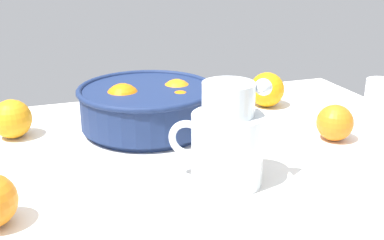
# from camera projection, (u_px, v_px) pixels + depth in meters

# --- Properties ---
(ground_plane) EXTENTS (1.11, 0.85, 0.03)m
(ground_plane) POSITION_uv_depth(u_px,v_px,m) (191.00, 168.00, 0.88)
(ground_plane) COLOR white
(fruit_bowl) EXTENTS (0.29, 0.29, 0.11)m
(fruit_bowl) POSITION_uv_depth(u_px,v_px,m) (147.00, 106.00, 1.01)
(fruit_bowl) COLOR navy
(fruit_bowl) RESTS_ON ground_plane
(juice_pitcher) EXTENTS (0.15, 0.12, 0.18)m
(juice_pitcher) POSITION_uv_depth(u_px,v_px,m) (227.00, 146.00, 0.77)
(juice_pitcher) COLOR white
(juice_pitcher) RESTS_ON ground_plane
(juice_glass) EXTENTS (0.07, 0.07, 0.10)m
(juice_glass) POSITION_uv_depth(u_px,v_px,m) (379.00, 104.00, 1.04)
(juice_glass) COLOR white
(juice_glass) RESTS_ON ground_plane
(loose_orange_1) EXTENTS (0.08, 0.08, 0.08)m
(loose_orange_1) POSITION_uv_depth(u_px,v_px,m) (267.00, 90.00, 1.16)
(loose_orange_1) COLOR orange
(loose_orange_1) RESTS_ON ground_plane
(loose_orange_2) EXTENTS (0.08, 0.08, 0.08)m
(loose_orange_2) POSITION_uv_depth(u_px,v_px,m) (12.00, 119.00, 0.97)
(loose_orange_2) COLOR orange
(loose_orange_2) RESTS_ON ground_plane
(loose_orange_4) EXTENTS (0.07, 0.07, 0.07)m
(loose_orange_4) POSITION_uv_depth(u_px,v_px,m) (336.00, 123.00, 0.95)
(loose_orange_4) COLOR orange
(loose_orange_4) RESTS_ON ground_plane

